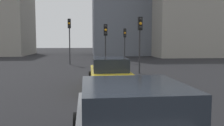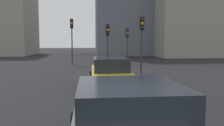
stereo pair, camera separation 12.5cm
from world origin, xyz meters
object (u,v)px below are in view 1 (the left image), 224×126
car_yellow_lead (110,74)px  traffic_light_far_right (125,38)px  traffic_light_far_left (69,32)px  traffic_light_near_right (140,33)px  traffic_light_near_left (106,37)px

car_yellow_lead → traffic_light_far_right: traffic_light_far_right is taller
car_yellow_lead → traffic_light_far_right: 13.69m
car_yellow_lead → traffic_light_far_left: 12.67m
car_yellow_lead → traffic_light_near_right: 5.92m
traffic_light_far_right → traffic_light_near_left: bearing=-22.4°
traffic_light_far_right → traffic_light_far_left: bearing=-77.0°
traffic_light_near_right → traffic_light_far_left: 8.94m
car_yellow_lead → traffic_light_near_left: (7.77, -0.40, 1.87)m
traffic_light_far_left → traffic_light_far_right: traffic_light_far_left is taller
traffic_light_far_left → traffic_light_near_right: bearing=39.7°
traffic_light_near_left → traffic_light_far_right: (5.50, -2.41, -0.02)m
car_yellow_lead → traffic_light_far_right: (13.27, -2.82, 1.85)m
car_yellow_lead → traffic_light_far_right: bearing=-11.7°
traffic_light_near_right → traffic_light_far_right: (8.35, -0.27, -0.23)m
traffic_light_near_right → traffic_light_far_left: size_ratio=0.88×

